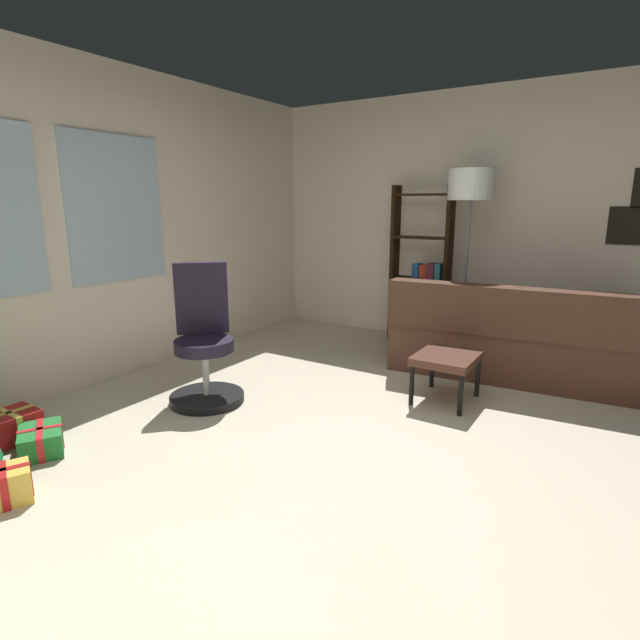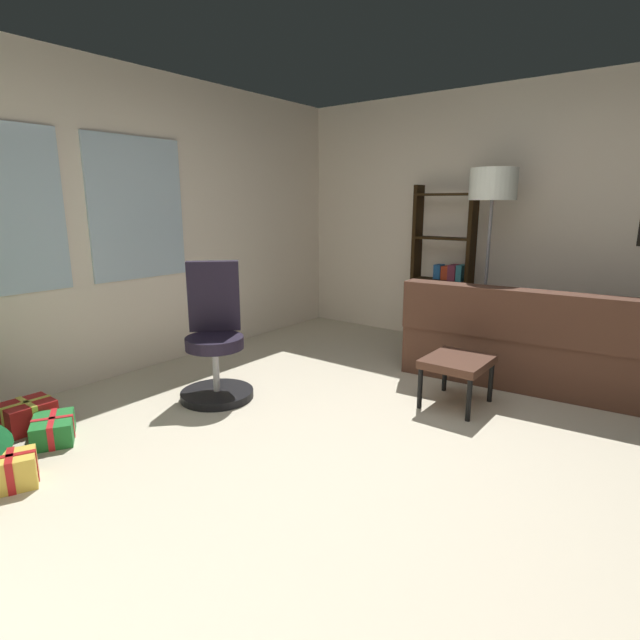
{
  "view_description": "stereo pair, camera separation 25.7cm",
  "coord_description": "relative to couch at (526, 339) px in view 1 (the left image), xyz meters",
  "views": [
    {
      "loc": [
        -2.54,
        -1.16,
        1.48
      ],
      "look_at": [
        -0.09,
        0.4,
        0.8
      ],
      "focal_mm": 27.89,
      "sensor_mm": 36.0,
      "label": 1
    },
    {
      "loc": [
        -2.39,
        -1.37,
        1.48
      ],
      "look_at": [
        -0.09,
        0.4,
        0.8
      ],
      "focal_mm": 27.89,
      "sensor_mm": 36.0,
      "label": 2
    }
  ],
  "objects": [
    {
      "name": "wall_back_with_windows",
      "position": [
        -2.13,
        3.04,
        1.02
      ],
      "size": [
        5.43,
        0.12,
        2.61
      ],
      "color": "silver",
      "rests_on": "ground_plane"
    },
    {
      "name": "office_chair",
      "position": [
        -2.07,
        1.93,
        0.12
      ],
      "size": [
        0.59,
        0.59,
        1.05
      ],
      "color": "black",
      "rests_on": "ground_plane"
    },
    {
      "name": "wall_right_with_frames",
      "position": [
        0.65,
        0.41,
        1.02
      ],
      "size": [
        0.12,
        5.16,
        2.61
      ],
      "color": "silver",
      "rests_on": "ground_plane"
    },
    {
      "name": "bookshelf",
      "position": [
        0.39,
        1.17,
        0.46
      ],
      "size": [
        0.18,
        0.64,
        1.67
      ],
      "color": "black",
      "rests_on": "ground_plane"
    },
    {
      "name": "ground_plane",
      "position": [
        -2.11,
        0.41,
        -0.34
      ],
      "size": [
        5.43,
        5.16,
        0.1
      ],
      "primitive_type": "cube",
      "color": "beige"
    },
    {
      "name": "gift_box_gold",
      "position": [
        -3.61,
        1.81,
        -0.2
      ],
      "size": [
        0.3,
        0.28,
        0.18
      ],
      "color": "gold",
      "rests_on": "ground_plane"
    },
    {
      "name": "gift_box_red",
      "position": [
        -3.24,
        2.49,
        -0.19
      ],
      "size": [
        0.31,
        0.27,
        0.19
      ],
      "color": "red",
      "rests_on": "ground_plane"
    },
    {
      "name": "gift_box_green",
      "position": [
        -3.22,
        2.18,
        -0.21
      ],
      "size": [
        0.36,
        0.39,
        0.16
      ],
      "color": "#1E722D",
      "rests_on": "ground_plane"
    },
    {
      "name": "footstool",
      "position": [
        -1.11,
        0.37,
        0.03
      ],
      "size": [
        0.5,
        0.43,
        0.37
      ],
      "color": "#4C2E21",
      "rests_on": "ground_plane"
    },
    {
      "name": "couch",
      "position": [
        0.0,
        0.0,
        0.0
      ],
      "size": [
        1.86,
        2.07,
        0.83
      ],
      "color": "#4C2E21",
      "rests_on": "ground_plane"
    },
    {
      "name": "floor_lamp",
      "position": [
        0.1,
        0.62,
        1.27
      ],
      "size": [
        0.42,
        0.42,
        1.79
      ],
      "color": "slate",
      "rests_on": "ground_plane"
    }
  ]
}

